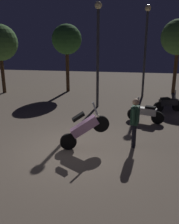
% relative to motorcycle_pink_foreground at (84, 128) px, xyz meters
% --- Properties ---
extents(ground_plane, '(40.00, 40.00, 0.00)m').
position_rel_motorcycle_pink_foreground_xyz_m(ground_plane, '(-0.36, -0.22, -0.74)').
color(ground_plane, '#756656').
extents(motorcycle_pink_foreground, '(1.62, 0.58, 1.63)m').
position_rel_motorcycle_pink_foreground_xyz_m(motorcycle_pink_foreground, '(0.00, 0.00, 0.00)').
color(motorcycle_pink_foreground, black).
rests_on(motorcycle_pink_foreground, ground_plane).
extents(motorcycle_white_parked_left, '(1.61, 0.61, 1.11)m').
position_rel_motorcycle_pink_foreground_xyz_m(motorcycle_white_parked_left, '(2.18, 3.13, -0.31)').
color(motorcycle_white_parked_left, black).
rests_on(motorcycle_white_parked_left, ground_plane).
extents(motorcycle_black_parked_right, '(1.55, 0.77, 1.11)m').
position_rel_motorcycle_pink_foreground_xyz_m(motorcycle_black_parked_right, '(3.40, 4.90, -0.31)').
color(motorcycle_black_parked_right, black).
rests_on(motorcycle_black_parked_right, ground_plane).
extents(person_rider_beside, '(0.31, 0.67, 1.71)m').
position_rel_motorcycle_pink_foreground_xyz_m(person_rider_beside, '(1.65, 0.44, 0.28)').
color(person_rider_beside, black).
rests_on(person_rider_beside, ground_plane).
extents(streetlamp_near, '(0.36, 0.36, 5.49)m').
position_rel_motorcycle_pink_foreground_xyz_m(streetlamp_near, '(2.27, 8.25, 2.70)').
color(streetlamp_near, '#38383D').
rests_on(streetlamp_near, ground_plane).
extents(streetlamp_far, '(0.36, 0.36, 5.34)m').
position_rel_motorcycle_pink_foreground_xyz_m(streetlamp_far, '(-0.28, 5.29, 2.62)').
color(streetlamp_far, '#38383D').
rests_on(streetlamp_far, ground_plane).
extents(tree_left_bg, '(2.00, 2.00, 4.55)m').
position_rel_motorcycle_pink_foreground_xyz_m(tree_left_bg, '(-2.89, 9.01, 2.76)').
color(tree_left_bg, '#4C331E').
rests_on(tree_left_bg, ground_plane).
extents(tree_center_bg, '(2.28, 2.28, 4.83)m').
position_rel_motorcycle_pink_foreground_xyz_m(tree_center_bg, '(4.41, 9.62, 2.92)').
color(tree_center_bg, '#4C331E').
rests_on(tree_center_bg, ground_plane).
extents(tree_right_bg, '(2.36, 2.36, 4.53)m').
position_rel_motorcycle_pink_foreground_xyz_m(tree_right_bg, '(-7.13, 7.81, 2.59)').
color(tree_right_bg, '#4C331E').
rests_on(tree_right_bg, ground_plane).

